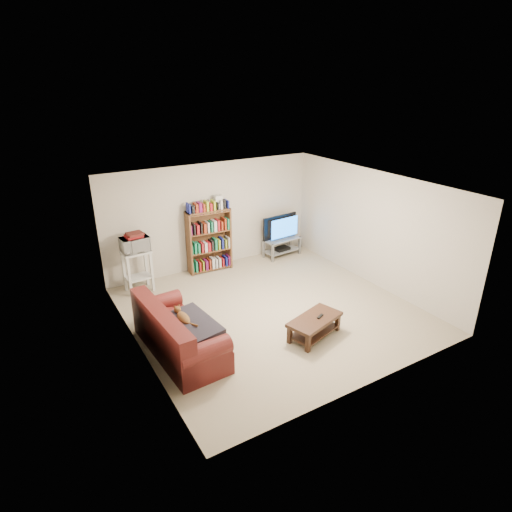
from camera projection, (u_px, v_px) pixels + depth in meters
floor at (271, 310)px, 8.13m from camera, size 5.00×5.00×0.00m
ceiling at (273, 186)px, 7.20m from camera, size 5.00×5.00×0.00m
wall_back at (212, 216)px, 9.64m from camera, size 5.00×0.00×5.00m
wall_front at (374, 313)px, 5.69m from camera, size 5.00×0.00×5.00m
wall_left at (134, 284)px, 6.48m from camera, size 0.00×5.00×5.00m
wall_right at (374, 229)px, 8.85m from camera, size 0.00×5.00×5.00m
sofa at (176, 337)px, 6.77m from camera, size 0.96×2.00×0.84m
blanket at (189, 326)px, 6.68m from camera, size 0.89×1.08×0.18m
cat at (183, 318)px, 6.79m from camera, size 0.24×0.54×0.16m
coffee_table at (314, 324)px, 7.23m from camera, size 1.09×0.76×0.36m
remote at (320, 316)px, 7.21m from camera, size 0.17×0.11×0.02m
tv_stand at (282, 244)px, 10.49m from camera, size 0.95×0.50×0.46m
television at (282, 227)px, 10.32m from camera, size 0.99×0.22×0.57m
dvd_player at (282, 249)px, 10.54m from camera, size 0.39×0.29×0.06m
bookshelf at (209, 240)px, 9.56m from camera, size 1.00×0.35×1.43m
shelf_clutter at (211, 205)px, 9.31m from camera, size 0.73×0.23×0.28m
microwave_stand at (137, 266)px, 8.68m from camera, size 0.57×0.43×0.88m
microwave at (135, 244)px, 8.50m from camera, size 0.56×0.40×0.30m
game_boxes at (134, 236)px, 8.43m from camera, size 0.33×0.30×0.05m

